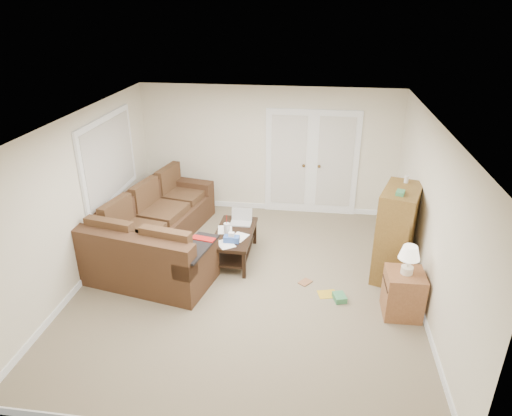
# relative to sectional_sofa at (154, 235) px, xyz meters

# --- Properties ---
(floor) EXTENTS (5.50, 5.50, 0.00)m
(floor) POSITION_rel_sectional_sofa_xyz_m (1.68, -0.64, -0.37)
(floor) COLOR gray
(floor) RESTS_ON ground
(ceiling) EXTENTS (5.00, 5.50, 0.02)m
(ceiling) POSITION_rel_sectional_sofa_xyz_m (1.68, -0.64, 2.13)
(ceiling) COLOR silver
(ceiling) RESTS_ON wall_back
(wall_left) EXTENTS (0.02, 5.50, 2.50)m
(wall_left) POSITION_rel_sectional_sofa_xyz_m (-0.82, -0.64, 0.88)
(wall_left) COLOR #EDE4CD
(wall_left) RESTS_ON floor
(wall_right) EXTENTS (0.02, 5.50, 2.50)m
(wall_right) POSITION_rel_sectional_sofa_xyz_m (4.18, -0.64, 0.88)
(wall_right) COLOR #EDE4CD
(wall_right) RESTS_ON floor
(wall_back) EXTENTS (5.00, 0.02, 2.50)m
(wall_back) POSITION_rel_sectional_sofa_xyz_m (1.68, 2.11, 0.88)
(wall_back) COLOR #EDE4CD
(wall_back) RESTS_ON floor
(wall_front) EXTENTS (5.00, 0.02, 2.50)m
(wall_front) POSITION_rel_sectional_sofa_xyz_m (1.68, -3.39, 0.88)
(wall_front) COLOR #EDE4CD
(wall_front) RESTS_ON floor
(baseboards) EXTENTS (5.00, 5.50, 0.10)m
(baseboards) POSITION_rel_sectional_sofa_xyz_m (1.68, -0.64, -0.32)
(baseboards) COLOR silver
(baseboards) RESTS_ON floor
(french_doors) EXTENTS (1.80, 0.05, 2.13)m
(french_doors) POSITION_rel_sectional_sofa_xyz_m (2.53, 2.07, 0.67)
(french_doors) COLOR silver
(french_doors) RESTS_ON floor
(window_left) EXTENTS (0.05, 1.92, 1.42)m
(window_left) POSITION_rel_sectional_sofa_xyz_m (-0.78, 0.36, 1.18)
(window_left) COLOR silver
(window_left) RESTS_ON wall_left
(sectional_sofa) EXTENTS (2.17, 3.36, 0.93)m
(sectional_sofa) POSITION_rel_sectional_sofa_xyz_m (0.00, 0.00, 0.00)
(sectional_sofa) COLOR #492E1C
(sectional_sofa) RESTS_ON floor
(coffee_table) EXTENTS (0.62, 1.21, 0.82)m
(coffee_table) POSITION_rel_sectional_sofa_xyz_m (1.35, 0.07, -0.10)
(coffee_table) COLOR black
(coffee_table) RESTS_ON floor
(tv_armoire) EXTENTS (0.75, 1.02, 1.56)m
(tv_armoire) POSITION_rel_sectional_sofa_xyz_m (3.88, -0.09, 0.37)
(tv_armoire) COLOR brown
(tv_armoire) RESTS_ON floor
(side_cabinet) EXTENTS (0.51, 0.51, 1.06)m
(side_cabinet) POSITION_rel_sectional_sofa_xyz_m (3.88, -1.08, 0.02)
(side_cabinet) COLOR brown
(side_cabinet) RESTS_ON floor
(space_heater) EXTENTS (0.12, 0.10, 0.31)m
(space_heater) POSITION_rel_sectional_sofa_xyz_m (3.88, 1.54, -0.21)
(space_heater) COLOR silver
(space_heater) RESTS_ON floor
(floor_magazine) EXTENTS (0.32, 0.28, 0.01)m
(floor_magazine) POSITION_rel_sectional_sofa_xyz_m (2.88, -0.78, -0.36)
(floor_magazine) COLOR gold
(floor_magazine) RESTS_ON floor
(floor_greenbox) EXTENTS (0.22, 0.25, 0.09)m
(floor_greenbox) POSITION_rel_sectional_sofa_xyz_m (3.06, -0.89, -0.32)
(floor_greenbox) COLOR #3D8755
(floor_greenbox) RESTS_ON floor
(floor_book) EXTENTS (0.24, 0.25, 0.02)m
(floor_book) POSITION_rel_sectional_sofa_xyz_m (2.49, -0.47, -0.36)
(floor_book) COLOR brown
(floor_book) RESTS_ON floor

